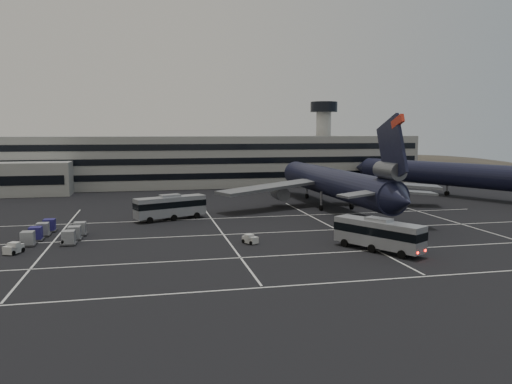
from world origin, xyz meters
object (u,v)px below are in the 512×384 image
Objects in this scene: bus_near at (378,233)px; uld_cluster at (54,232)px; bus_far at (170,206)px; tug_a at (13,248)px; trijet_main at (334,183)px.

bus_near reaches higher than uld_cluster.
tug_a is at bearing 113.57° from bus_far.
uld_cluster is (-42.15, 16.56, -1.41)m from bus_near.
bus_near is 0.95× the size of uld_cluster.
uld_cluster is (-49.32, -17.79, -4.29)m from trijet_main.
trijet_main is at bearing 47.74° from bus_near.
trijet_main is at bearing 19.84° from uld_cluster.
bus_near is at bearing -21.45° from uld_cluster.
bus_near is (-7.18, -34.35, -2.88)m from trijet_main.
trijet_main is 52.61m from uld_cluster.
trijet_main reaches higher than tug_a.
bus_near is 38.27m from bus_far.
trijet_main is at bearing 50.76° from tug_a.
bus_near is at bearing -103.08° from trijet_main.
uld_cluster is (3.53, 8.16, 0.27)m from tug_a.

